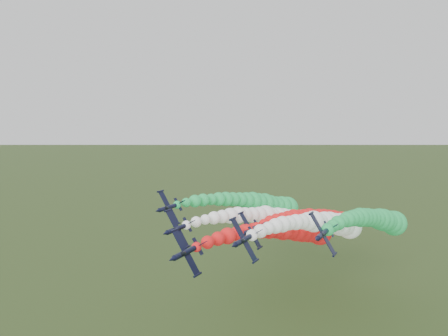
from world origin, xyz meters
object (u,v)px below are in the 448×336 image
Objects in this scene: jet_trail at (325,219)px; jet_outer_left at (266,204)px; jet_outer_right at (380,221)px; jet_inner_left at (277,218)px; jet_inner_right at (330,224)px; jet_lead at (296,232)px.

jet_outer_left is at bearing -170.26° from jet_trail.
jet_inner_left is at bearing -169.62° from jet_outer_right.
jet_inner_right is 1.00× the size of jet_outer_left.
jet_inner_left is 1.00× the size of jet_trail.
jet_inner_right reaches higher than jet_lead.
jet_inner_right is 14.87m from jet_outer_right.
jet_trail is (1.63, 24.23, -1.46)m from jet_lead.
jet_lead is at bearing -138.43° from jet_outer_right.
jet_inner_left is 17.40m from jet_inner_right.
jet_lead is 1.00× the size of jet_outer_right.
jet_outer_left is at bearing 153.39° from jet_inner_right.
jet_outer_left reaches higher than jet_inner_right.
jet_lead is 25.92m from jet_outer_right.
jet_inner_right is 1.00× the size of jet_outer_right.
jet_inner_right is at bearing -70.37° from jet_trail.
jet_inner_left is 29.79m from jet_outer_right.
jet_inner_left is at bearing -132.90° from jet_trail.
jet_lead is 15.42m from jet_inner_left.
jet_outer_right is at bearing 41.57° from jet_lead.
jet_lead is 1.00× the size of jet_trail.
jet_outer_left is at bearing 129.25° from jet_inner_left.
jet_outer_left is (-7.48, 9.16, 2.05)m from jet_inner_left.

